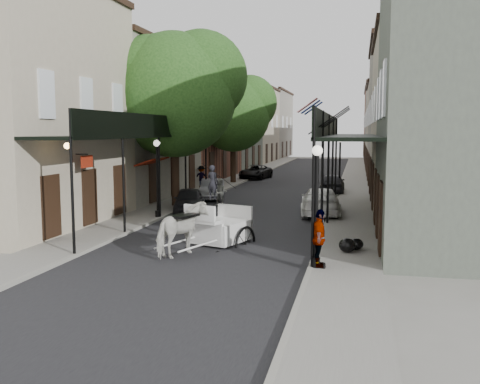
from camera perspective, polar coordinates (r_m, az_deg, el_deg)
The scene contains 24 objects.
ground at distance 19.30m, azimuth -3.78°, elevation -6.21°, with size 140.00×140.00×0.00m, color gray.
road at distance 38.66m, azimuth 4.55°, elevation 0.21°, with size 8.00×90.00×0.01m, color black.
sidewalk_left at distance 39.65m, azimuth -2.62°, elevation 0.46°, with size 2.20×90.00×0.12m, color gray.
sidewalk_right at distance 38.29m, azimuth 11.98°, elevation 0.11°, with size 2.20×90.00×0.12m, color gray.
building_row_left at distance 50.04m, azimuth -3.65°, elevation 7.67°, with size 5.00×80.00×10.50m, color #AEA38B.
building_row_right at distance 48.18m, azimuth 16.58°, elevation 7.45°, with size 5.00×80.00×10.50m, color gray.
gallery_left at distance 27.00m, azimuth -9.49°, elevation 6.02°, with size 2.20×18.05×4.88m.
gallery_right at distance 25.05m, azimuth 11.40°, elevation 5.95°, with size 2.20×18.05×4.88m.
tree_near at distance 29.88m, azimuth -6.18°, elevation 10.79°, with size 7.31×6.80×9.63m.
tree_far at distance 43.33m, azimuth -0.23°, elevation 8.63°, with size 6.45×6.00×8.61m.
lamppost_right_near at distance 16.26m, azimuth 8.15°, elevation -1.32°, with size 0.32×0.32×3.71m.
lamppost_left at distance 25.93m, azimuth -8.81°, elevation 1.58°, with size 0.32×0.32×3.71m.
lamppost_right_far at distance 36.15m, azimuth 10.60°, elevation 2.93°, with size 0.32×0.32×3.71m.
horse at distance 18.32m, azimuth -6.15°, elevation -4.01°, with size 0.98×2.15×1.82m, color silver.
carriage at distance 20.56m, azimuth -1.32°, elevation -2.05°, with size 2.44×3.03×3.04m.
pedestrian_walking at distance 30.41m, azimuth -2.08°, elevation -0.03°, with size 0.75×0.59×1.55m, color beige.
pedestrian_sidewalk_left at distance 38.84m, azimuth -4.15°, elevation 1.61°, with size 1.04×0.60×1.62m, color gray.
pedestrian_sidewalk_right at distance 16.42m, azimuth 8.44°, elevation -4.92°, with size 1.04×0.43×1.78m, color gray.
car_left_near at distance 28.18m, azimuth -5.46°, elevation -0.87°, with size 1.51×3.74×1.27m, color black.
car_left_mid at distance 33.47m, azimuth -2.99°, elevation 0.31°, with size 1.33×3.80×1.25m, color #A9A8AD.
car_left_far at distance 47.54m, azimuth 1.68°, elevation 2.15°, with size 2.05×4.44×1.23m, color black.
car_right_near at distance 27.35m, azimuth 8.59°, elevation -1.01°, with size 1.95×4.78×1.39m, color white.
car_right_far at distance 37.27m, azimuth 9.84°, elevation 0.94°, with size 1.61×4.00×1.36m, color black.
trash_bags at distance 18.88m, azimuth 11.72°, elevation -5.54°, with size 0.84×0.99×0.49m.
Camera 1 is at (5.31, -18.06, 4.25)m, focal length 40.00 mm.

